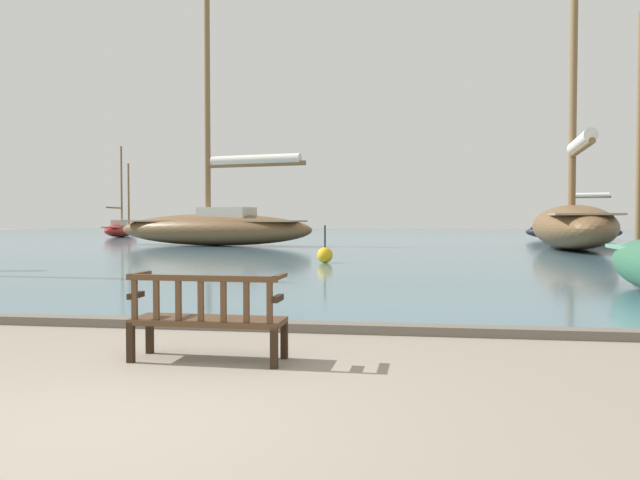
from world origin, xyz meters
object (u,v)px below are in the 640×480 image
sailboat_far_port (572,222)px  sailboat_nearest_starboard (574,229)px  sailboat_far_starboard (214,225)px  sailboat_distant_harbor (121,229)px  channel_buoy (325,255)px  park_bench (207,317)px

sailboat_far_port → sailboat_nearest_starboard: bearing=75.9°
sailboat_far_starboard → sailboat_distant_harbor: bearing=130.7°
sailboat_far_starboard → sailboat_far_port: size_ratio=0.91×
sailboat_nearest_starboard → sailboat_far_port: size_ratio=0.51×
sailboat_distant_harbor → sailboat_far_port: size_ratio=0.47×
sailboat_far_port → channel_buoy: 14.88m
sailboat_distant_harbor → sailboat_nearest_starboard: size_ratio=0.92×
sailboat_distant_harbor → sailboat_far_port: 33.50m
sailboat_nearest_starboard → sailboat_distant_harbor: bearing=175.0°
sailboat_far_starboard → channel_buoy: (7.56, -11.95, -0.84)m
sailboat_distant_harbor → sailboat_nearest_starboard: sailboat_nearest_starboard is taller
sailboat_far_starboard → sailboat_nearest_starboard: sailboat_far_starboard is taller
park_bench → sailboat_far_starboard: size_ratio=0.11×
sailboat_nearest_starboard → sailboat_far_port: sailboat_far_port is taller
park_bench → channel_buoy: 13.42m
sailboat_far_starboard → park_bench: bearing=-72.1°
channel_buoy → sailboat_far_starboard: bearing=122.3°
sailboat_far_starboard → sailboat_distant_harbor: 18.62m
sailboat_far_starboard → channel_buoy: sailboat_far_starboard is taller
park_bench → sailboat_far_port: (9.51, 24.25, 0.87)m
sailboat_far_starboard → sailboat_far_port: (17.70, -1.11, 0.16)m
sailboat_distant_harbor → sailboat_nearest_starboard: (32.92, -2.91, 0.09)m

